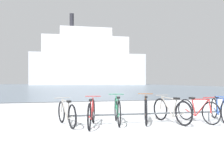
{
  "coord_description": "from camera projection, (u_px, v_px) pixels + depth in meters",
  "views": [
    {
      "loc": [
        -1.64,
        -4.17,
        1.22
      ],
      "look_at": [
        0.81,
        6.0,
        1.11
      ],
      "focal_mm": 37.21,
      "sensor_mm": 36.0,
      "label": 1
    }
  ],
  "objects": [
    {
      "name": "bicycle_2",
      "position": [
        117.0,
        110.0,
        6.71
      ],
      "size": [
        0.46,
        1.7,
        0.84
      ],
      "color": "black",
      "rests_on": "ground"
    },
    {
      "name": "ferry_ship",
      "position": [
        88.0,
        61.0,
        87.78
      ],
      "size": [
        42.69,
        10.88,
        26.63
      ],
      "color": "silver",
      "rests_on": "ground"
    },
    {
      "name": "bike_rack",
      "position": [
        147.0,
        114.0,
        6.78
      ],
      "size": [
        4.53,
        0.2,
        0.31
      ],
      "color": "#4C5156",
      "rests_on": "ground"
    },
    {
      "name": "bicycle_5",
      "position": [
        198.0,
        110.0,
        6.96
      ],
      "size": [
        0.53,
        1.61,
        0.78
      ],
      "color": "black",
      "rests_on": "ground"
    },
    {
      "name": "bicycle_6",
      "position": [
        219.0,
        109.0,
        7.21
      ],
      "size": [
        0.72,
        1.62,
        0.79
      ],
      "color": "black",
      "rests_on": "ground"
    },
    {
      "name": "ground",
      "position": [
        63.0,
        87.0,
        56.84
      ],
      "size": [
        80.0,
        132.0,
        0.08
      ],
      "color": "silver"
    },
    {
      "name": "bicycle_3",
      "position": [
        146.0,
        110.0,
        6.9
      ],
      "size": [
        0.68,
        1.6,
        0.85
      ],
      "color": "black",
      "rests_on": "ground"
    },
    {
      "name": "bicycle_1",
      "position": [
        91.0,
        113.0,
        6.33
      ],
      "size": [
        0.58,
        1.73,
        0.8
      ],
      "color": "black",
      "rests_on": "ground"
    },
    {
      "name": "bicycle_4",
      "position": [
        171.0,
        111.0,
        6.84
      ],
      "size": [
        0.51,
        1.73,
        0.81
      ],
      "color": "black",
      "rests_on": "ground"
    },
    {
      "name": "bicycle_0",
      "position": [
        66.0,
        113.0,
        6.43
      ],
      "size": [
        0.55,
        1.62,
        0.75
      ],
      "color": "black",
      "rests_on": "ground"
    }
  ]
}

